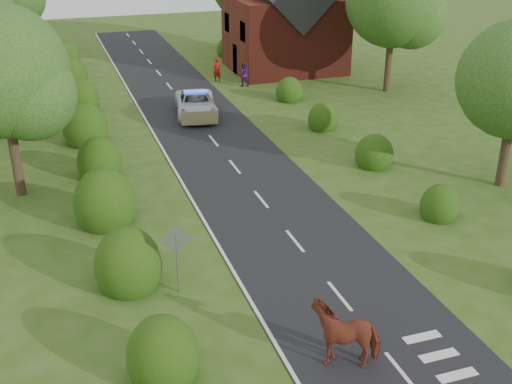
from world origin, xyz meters
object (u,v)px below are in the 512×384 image
object	(u,v)px
police_van	(196,104)
pedestrian_red	(217,70)
cow	(345,335)
pedestrian_purple	(243,74)
road_sign	(177,249)

from	to	relation	value
police_van	pedestrian_red	world-z (taller)	pedestrian_red
cow	pedestrian_purple	bearing A→B (deg)	-173.28
road_sign	cow	world-z (taller)	road_sign
cow	police_van	distance (m)	23.69
road_sign	cow	bearing A→B (deg)	-52.28
police_van	pedestrian_red	bearing A→B (deg)	74.84
cow	pedestrian_red	xyz separation A→B (m)	(4.82, 31.10, 0.06)
police_van	pedestrian_purple	bearing A→B (deg)	58.52
pedestrian_red	pedestrian_purple	distance (m)	2.36
cow	pedestrian_red	distance (m)	31.47
road_sign	cow	xyz separation A→B (m)	(3.77, -4.87, -0.85)
road_sign	pedestrian_purple	world-z (taller)	road_sign
road_sign	pedestrian_purple	size ratio (longest dim) A/B	1.49
pedestrian_red	police_van	bearing A→B (deg)	58.04
police_van	pedestrian_red	distance (m)	8.19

